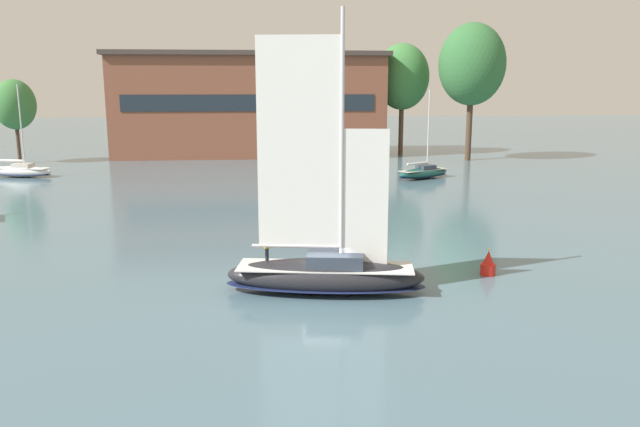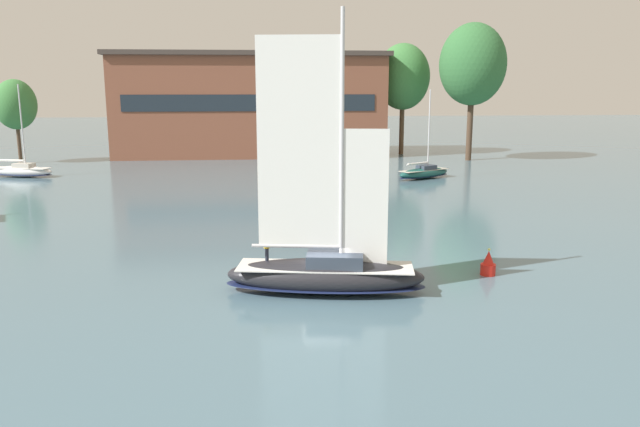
% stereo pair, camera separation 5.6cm
% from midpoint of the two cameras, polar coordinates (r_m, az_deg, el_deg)
% --- Properties ---
extents(ground_plane, '(400.00, 400.00, 0.00)m').
position_cam_midpoint_polar(ground_plane, '(34.39, 0.51, -7.18)').
color(ground_plane, slate).
extents(waterfront_building, '(43.43, 14.12, 16.25)m').
position_cam_midpoint_polar(waterfront_building, '(102.21, -6.34, 9.90)').
color(waterfront_building, brown).
rests_on(waterfront_building, ground).
extents(tree_shore_left, '(9.80, 9.80, 20.17)m').
position_cam_midpoint_polar(tree_shore_left, '(97.04, 13.80, 13.07)').
color(tree_shore_left, '#4C3828').
rests_on(tree_shore_left, ground).
extents(tree_shore_center, '(5.84, 5.84, 12.03)m').
position_cam_midpoint_polar(tree_shore_center, '(100.67, -26.07, 8.93)').
color(tree_shore_center, '#4C3828').
rests_on(tree_shore_center, ground).
extents(tree_shore_right, '(8.65, 8.65, 17.80)m').
position_cam_midpoint_polar(tree_shore_right, '(103.82, 7.61, 12.26)').
color(tree_shore_right, brown).
rests_on(tree_shore_right, ground).
extents(sailboat_main, '(11.24, 4.74, 14.96)m').
position_cam_midpoint_polar(sailboat_main, '(34.03, 0.55, -5.32)').
color(sailboat_main, '#232328').
rests_on(sailboat_main, ground).
extents(sailboat_moored_mid_channel, '(8.52, 4.29, 11.28)m').
position_cam_midpoint_polar(sailboat_moored_mid_channel, '(85.72, -25.61, 3.55)').
color(sailboat_moored_mid_channel, silver).
rests_on(sailboat_moored_mid_channel, ground).
extents(sailboat_moored_far_slip, '(7.81, 5.70, 10.66)m').
position_cam_midpoint_polar(sailboat_moored_far_slip, '(77.03, 9.51, 3.72)').
color(sailboat_moored_far_slip, '#194C47').
rests_on(sailboat_moored_far_slip, ground).
extents(channel_buoy, '(0.89, 0.89, 1.64)m').
position_cam_midpoint_polar(channel_buoy, '(38.53, 15.17, -4.53)').
color(channel_buoy, red).
rests_on(channel_buoy, ground).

